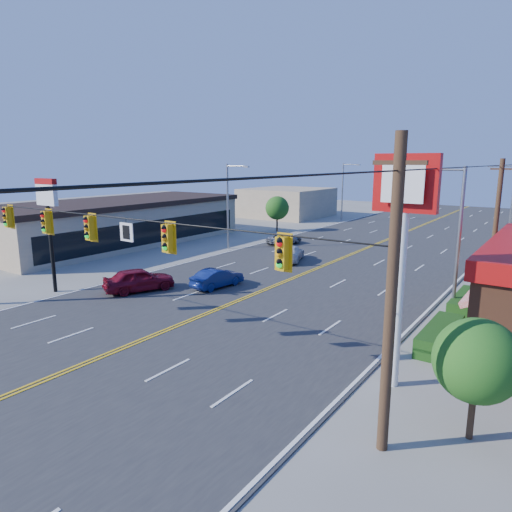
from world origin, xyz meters
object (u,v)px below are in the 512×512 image
Objects in this scene: pizza_hut_sign at (48,211)px; car_white at (290,254)px; car_blue at (217,279)px; car_silver at (285,239)px; kfc_pylon at (403,225)px; car_magenta at (139,280)px; signal_span at (107,243)px.

pizza_hut_sign reaches higher than car_white.
car_white is (-0.18, 9.77, 0.03)m from car_blue.
car_blue reaches higher than car_silver.
car_silver is at bearing 129.17° from kfc_pylon.
pizza_hut_sign is 1.81× the size of car_blue.
car_magenta is 0.98× the size of car_white.
car_magenta is (-17.51, 3.07, -5.29)m from kfc_pylon.
car_silver is at bearing 105.58° from signal_span.
signal_span is at bearing 156.44° from car_magenta.
signal_span reaches higher than car_white.
car_blue is (3.54, 3.55, -0.13)m from car_magenta.
car_blue is (-13.97, 6.62, -5.42)m from kfc_pylon.
signal_span is at bearing 111.84° from car_blue.
car_blue is at bearing 119.68° from car_silver.
signal_span is 28.19m from car_silver.
car_magenta is 19.79m from car_silver.
car_blue is 16.86m from car_silver.
car_magenta is at bearing 51.86° from car_blue.
car_magenta is at bearing 132.09° from signal_span.
car_white is at bearing -82.10° from car_blue.
car_white reaches higher than car_silver.
signal_span is 21.04m from car_white.
car_magenta reaches higher than car_silver.
signal_span reaches higher than car_blue.
car_blue is (-2.85, 10.62, -4.26)m from signal_span.
pizza_hut_sign is at bearing 44.25° from car_white.
signal_span reaches higher than kfc_pylon.
pizza_hut_sign is 18.73m from car_white.
car_magenta reaches higher than car_blue.
car_silver is (-7.48, 26.83, -4.35)m from signal_span.
pizza_hut_sign is at bearing 95.26° from car_silver.
signal_span is 5.49× the size of car_magenta.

